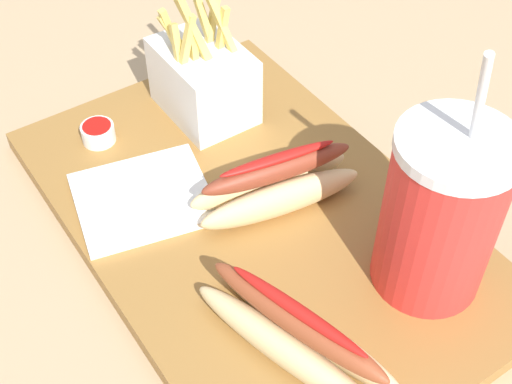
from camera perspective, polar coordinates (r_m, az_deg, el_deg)
The scene contains 8 objects.
ground_plane at distance 0.70m, azimuth 0.00°, elevation -3.40°, with size 2.40×2.40×0.02m, color tan.
food_tray at distance 0.69m, azimuth 0.00°, elevation -2.32°, with size 0.49×0.31×0.02m, color olive.
soda_cup at distance 0.59m, azimuth 14.67°, elevation -1.71°, with size 0.10×0.10×0.25m.
fries_basket at distance 0.77m, azimuth -4.27°, elevation 9.09°, with size 0.11×0.08×0.16m.
hot_dog_1 at distance 0.67m, azimuth 1.61°, elevation 0.66°, with size 0.08×0.17×0.06m.
hot_dog_2 at distance 0.57m, azimuth 3.23°, elevation -11.27°, with size 0.19×0.10×0.06m.
ketchup_cup_1 at distance 0.76m, azimuth -12.63°, elevation 4.73°, with size 0.04×0.04×0.02m.
napkin_stack at distance 0.69m, azimuth -9.10°, elevation -0.49°, with size 0.11×0.13×0.01m, color white.
Camera 1 is at (0.38, -0.26, 0.52)m, focal length 49.60 mm.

